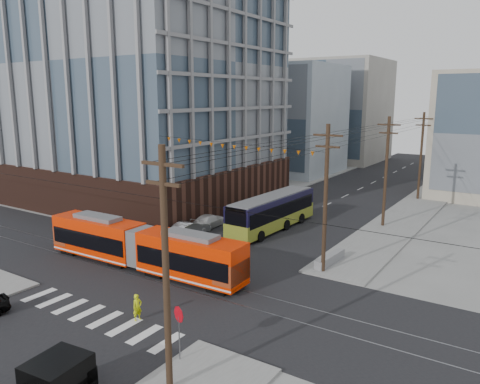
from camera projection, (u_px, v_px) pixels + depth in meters
name	position (u px, v px, depth m)	size (l,w,h in m)	color
ground	(133.00, 299.00, 30.35)	(160.00, 160.00, 0.00)	slate
office_building	(137.00, 85.00, 58.13)	(30.00, 25.00, 28.60)	#381E16
bg_bldg_nw_near	(282.00, 119.00, 80.29)	(18.00, 16.00, 18.00)	#8C99A5
bg_bldg_nw_far	(342.00, 111.00, 94.87)	(16.00, 18.00, 20.00)	gray
utility_pole_near	(166.00, 274.00, 19.77)	(0.30, 0.30, 11.00)	black
utility_pole_far	(444.00, 146.00, 70.59)	(0.30, 0.30, 11.00)	black
streetcar	(142.00, 247.00, 35.37)	(17.68, 2.49, 3.41)	red
city_bus	(272.00, 212.00, 45.89)	(2.67, 12.34, 3.50)	black
parked_car_silver	(189.00, 229.00, 43.76)	(1.51, 4.32, 1.42)	#9DA1A5
parked_car_white	(209.00, 221.00, 46.80)	(1.84, 4.54, 1.32)	silver
parked_car_grey	(263.00, 204.00, 54.46)	(2.01, 4.35, 1.21)	slate
pedestrian	(137.00, 307.00, 27.26)	(0.59, 0.38, 1.61)	#CEDD10
stop_sign	(179.00, 336.00, 22.85)	(0.84, 0.84, 2.75)	#B50611
jersey_barrier	(330.00, 260.00, 36.34)	(0.91, 4.06, 0.81)	gray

